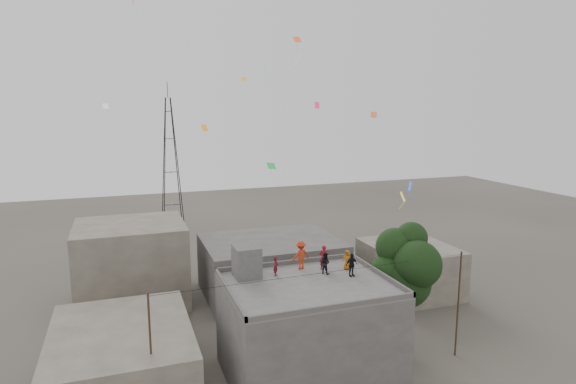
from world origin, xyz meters
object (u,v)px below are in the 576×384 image
(person_dark_adult, at_px, (352,265))
(tree, at_px, (406,268))
(person_red_adult, at_px, (324,257))
(stair_head_box, at_px, (247,261))
(transmission_tower, at_px, (171,165))

(person_dark_adult, bearing_deg, tree, -6.51)
(person_red_adult, xyz_separation_m, person_dark_adult, (1.17, -1.78, -0.08))
(stair_head_box, xyz_separation_m, tree, (10.57, -2.00, -1.00))
(transmission_tower, xyz_separation_m, person_dark_adult, (7.14, -39.60, -2.22))
(stair_head_box, relative_size, person_dark_adult, 1.33)
(stair_head_box, bearing_deg, transmission_tower, 91.23)
(stair_head_box, bearing_deg, person_red_adult, -4.62)
(person_red_adult, bearing_deg, stair_head_box, 16.92)
(stair_head_box, bearing_deg, person_dark_adult, -19.12)
(person_red_adult, relative_size, person_dark_adult, 1.11)
(stair_head_box, distance_m, tree, 10.80)
(tree, xyz_separation_m, person_dark_adult, (-4.23, -0.19, 0.75))
(stair_head_box, distance_m, person_red_adult, 5.18)
(transmission_tower, height_order, person_dark_adult, transmission_tower)
(tree, height_order, person_red_adult, tree)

